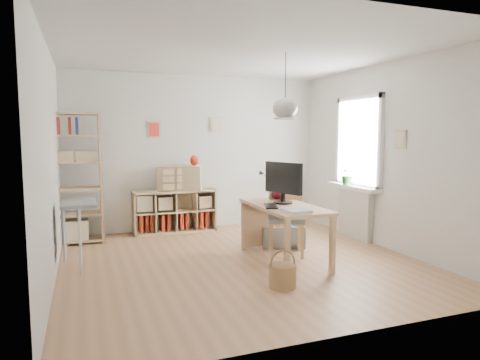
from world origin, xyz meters
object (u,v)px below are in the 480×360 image
object	(u,v)px
desk	(284,212)
drawer_chest	(180,178)
storage_chest	(283,231)
monitor	(283,180)
chair	(286,214)
cube_shelf	(173,214)
tall_bookshelf	(74,173)

from	to	relation	value
desk	drawer_chest	size ratio (longest dim) A/B	2.06
storage_chest	monitor	size ratio (longest dim) A/B	1.42
drawer_chest	chair	bearing A→B (deg)	-39.89
cube_shelf	chair	size ratio (longest dim) A/B	1.43
desk	chair	xyz separation A→B (m)	(0.18, 0.32, -0.10)
desk	tall_bookshelf	bearing A→B (deg)	142.99
chair	monitor	size ratio (longest dim) A/B	1.59
tall_bookshelf	chair	size ratio (longest dim) A/B	2.05
chair	storage_chest	distance (m)	0.59
desk	monitor	distance (m)	0.42
cube_shelf	drawer_chest	bearing A→B (deg)	-18.82
cube_shelf	storage_chest	bearing A→B (deg)	-46.58
cube_shelf	tall_bookshelf	bearing A→B (deg)	-169.81
chair	monitor	xyz separation A→B (m)	(-0.14, -0.20, 0.50)
cube_shelf	monitor	xyz separation A→B (m)	(1.06, -2.12, 0.76)
tall_bookshelf	storage_chest	distance (m)	3.30
desk	monitor	size ratio (longest dim) A/B	2.44
desk	drawer_chest	bearing A→B (deg)	112.37
desk	drawer_chest	distance (m)	2.38
cube_shelf	storage_chest	xyz separation A→B (m)	(1.39, -1.46, -0.08)
storage_chest	drawer_chest	size ratio (longest dim) A/B	1.20
monitor	desk	bearing A→B (deg)	-129.33
drawer_chest	cube_shelf	bearing A→B (deg)	-178.79
desk	monitor	bearing A→B (deg)	70.29
chair	drawer_chest	bearing A→B (deg)	142.44
monitor	chair	bearing A→B (deg)	35.08
cube_shelf	tall_bookshelf	size ratio (longest dim) A/B	0.70
storage_chest	monitor	distance (m)	1.11
storage_chest	tall_bookshelf	bearing A→B (deg)	178.48
desk	chair	world-z (taller)	chair
tall_bookshelf	monitor	bearing A→B (deg)	-34.95
desk	storage_chest	distance (m)	0.96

